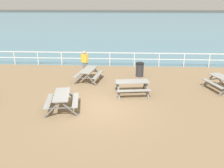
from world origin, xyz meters
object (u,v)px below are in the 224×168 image
(picnic_table_far_left, at_px, (223,80))
(picnic_table_near_left, at_px, (62,98))
(picnic_table_far_right, at_px, (132,84))
(visitor, at_px, (85,61))
(litter_bin, at_px, (140,69))
(picnic_table_mid_centre, at_px, (89,72))

(picnic_table_far_left, bearing_deg, picnic_table_near_left, 93.12)
(picnic_table_far_left, distance_m, picnic_table_far_right, 5.28)
(picnic_table_far_right, distance_m, visitor, 4.85)
(picnic_table_near_left, height_order, picnic_table_far_left, same)
(visitor, bearing_deg, picnic_table_far_right, 43.93)
(visitor, relative_size, litter_bin, 1.75)
(picnic_table_near_left, relative_size, visitor, 1.21)
(picnic_table_near_left, bearing_deg, visitor, -10.64)
(picnic_table_mid_centre, bearing_deg, picnic_table_far_right, -120.22)
(picnic_table_far_right, distance_m, litter_bin, 3.43)
(picnic_table_mid_centre, bearing_deg, picnic_table_near_left, -179.04)
(picnic_table_far_left, xyz_separation_m, visitor, (-8.38, 2.68, 0.36))
(picnic_table_mid_centre, xyz_separation_m, litter_bin, (3.31, 1.15, -0.10))
(picnic_table_near_left, xyz_separation_m, picnic_table_far_left, (8.53, 3.07, 0.00))
(picnic_table_far_left, bearing_deg, picnic_table_far_right, 83.77)
(picnic_table_near_left, relative_size, litter_bin, 2.12)
(picnic_table_far_left, distance_m, visitor, 8.81)
(litter_bin, bearing_deg, picnic_table_far_left, -27.75)
(visitor, bearing_deg, picnic_table_far_left, 75.00)
(picnic_table_mid_centre, bearing_deg, litter_bin, -61.72)
(picnic_table_near_left, distance_m, litter_bin, 6.75)
(litter_bin, bearing_deg, picnic_table_near_left, -125.67)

